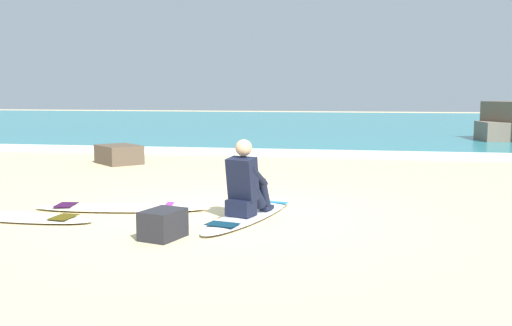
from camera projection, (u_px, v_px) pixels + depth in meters
name	position (u px, v px, depth m)	size (l,w,h in m)	color
ground_plane	(230.00, 214.00, 7.59)	(80.00, 80.00, 0.00)	beige
sea	(326.00, 124.00, 27.99)	(80.00, 28.00, 0.10)	teal
breaking_foam	(293.00, 153.00, 14.62)	(80.00, 0.90, 0.11)	white
surfboard_main	(251.00, 214.00, 7.43)	(1.10, 2.56, 0.08)	silver
surfer_seated	(246.00, 185.00, 7.23)	(0.54, 0.77, 0.95)	black
surfboard_spare_near	(120.00, 208.00, 7.83)	(2.40, 0.85, 0.08)	#EFE5C6
surfboard_spare_far	(16.00, 217.00, 7.26)	(2.18, 0.66, 0.08)	white
shoreline_rock	(119.00, 154.00, 12.86)	(0.76, 0.99, 0.42)	brown
beach_bag	(163.00, 224.00, 6.32)	(0.36, 0.48, 0.32)	#232328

